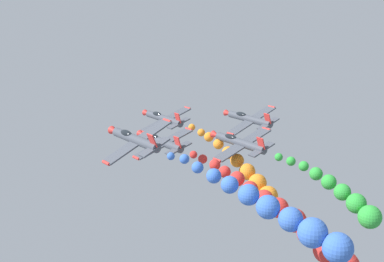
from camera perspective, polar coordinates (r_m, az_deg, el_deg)
name	(u,v)px	position (r m, az deg, el deg)	size (l,w,h in m)	color
airplane_lead	(163,118)	(84.96, -3.10, 1.38)	(9.27, 10.35, 3.34)	#474C56
smoke_trail_lead	(245,171)	(69.82, 5.77, -4.36)	(3.62, 19.63, 6.65)	orange
airplane_left_inner	(161,141)	(73.40, -3.39, -1.13)	(9.29, 10.35, 3.30)	#474C56
smoke_trail_left_inner	(298,226)	(58.65, 11.33, -10.03)	(4.14, 24.58, 8.61)	red
airplane_right_inner	(249,119)	(82.96, 6.15, 1.33)	(9.15, 10.35, 3.52)	#474C56
airplane_left_outer	(239,142)	(71.00, 5.13, -1.23)	(9.23, 10.35, 3.40)	#474C56
smoke_trail_left_outer	(345,196)	(59.47, 16.15, -6.79)	(3.41, 16.07, 4.26)	green
airplane_right_outer	(135,139)	(62.25, -6.19, -0.88)	(8.92, 10.35, 4.11)	#474C56
smoke_trail_right_outer	(285,217)	(47.97, 10.01, -9.11)	(4.71, 21.46, 5.68)	blue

